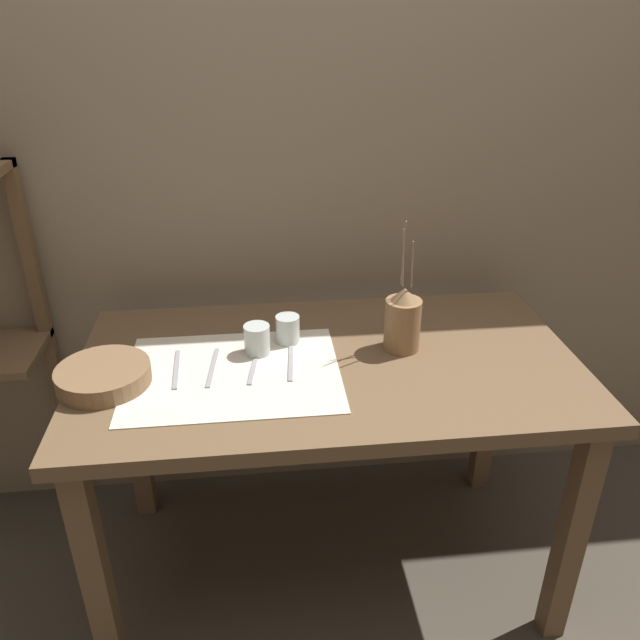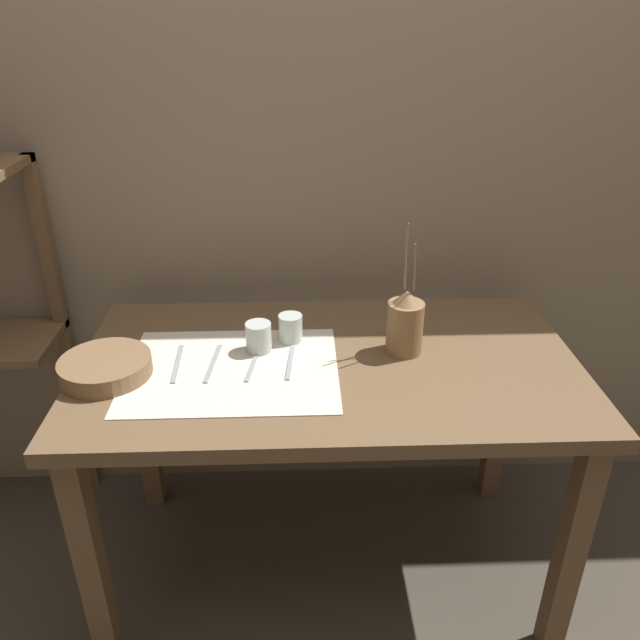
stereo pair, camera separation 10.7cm
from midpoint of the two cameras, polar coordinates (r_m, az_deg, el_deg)
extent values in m
plane|color=#473F35|center=(2.16, -0.86, -21.26)|extent=(12.00, 12.00, 0.00)
cube|color=gray|center=(1.96, -2.53, 14.87)|extent=(7.00, 0.06, 2.40)
cube|color=brown|center=(1.68, -1.03, -4.25)|extent=(1.33, 0.74, 0.04)
cube|color=brown|center=(1.75, -21.55, -21.23)|extent=(0.06, 0.06, 0.72)
cube|color=brown|center=(1.84, 20.36, -18.12)|extent=(0.06, 0.06, 0.72)
cube|color=brown|center=(2.19, -17.94, -9.28)|extent=(0.06, 0.06, 0.72)
cube|color=brown|center=(2.27, 13.85, -7.41)|extent=(0.06, 0.06, 0.72)
cube|color=brown|center=(2.22, -24.73, -2.47)|extent=(0.04, 0.04, 1.22)
cube|color=beige|center=(1.63, -9.81, -4.82)|extent=(0.55, 0.42, 0.00)
cylinder|color=olive|center=(1.70, 5.76, -0.46)|extent=(0.10, 0.10, 0.15)
cone|color=olive|center=(1.66, 5.91, 2.32)|extent=(0.07, 0.07, 0.04)
cylinder|color=#847056|center=(1.62, 6.57, 5.00)|extent=(0.01, 0.03, 0.14)
cylinder|color=#847056|center=(1.62, 5.76, 6.02)|extent=(0.01, 0.03, 0.18)
cylinder|color=#847056|center=(1.63, 5.74, 5.58)|extent=(0.01, 0.01, 0.16)
cylinder|color=brown|center=(1.66, -20.95, -4.83)|extent=(0.23, 0.23, 0.05)
cylinder|color=#B7C1BC|center=(1.69, -7.59, -1.80)|extent=(0.07, 0.07, 0.08)
cylinder|color=#B7C1BC|center=(1.74, -4.74, -0.86)|extent=(0.07, 0.07, 0.08)
cube|color=#939399|center=(1.67, -14.80, -4.39)|extent=(0.02, 0.19, 0.00)
cube|color=#939399|center=(1.66, -11.62, -4.29)|extent=(0.03, 0.19, 0.00)
cube|color=#939399|center=(1.65, -7.90, -4.10)|extent=(0.04, 0.19, 0.00)
cube|color=#939399|center=(1.66, -4.54, -3.84)|extent=(0.03, 0.19, 0.00)
sphere|color=#939399|center=(1.74, -4.41, -2.13)|extent=(0.02, 0.02, 0.02)
camera|label=1|loc=(0.05, -91.91, -0.97)|focal=35.00mm
camera|label=2|loc=(0.05, 88.09, 0.97)|focal=35.00mm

